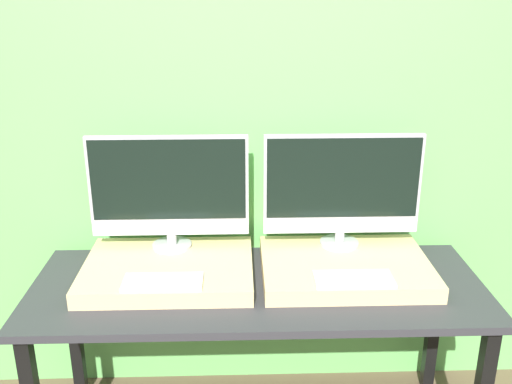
% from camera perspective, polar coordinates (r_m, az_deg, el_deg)
% --- Properties ---
extents(wall_back, '(8.00, 0.04, 2.60)m').
position_cam_1_polar(wall_back, '(2.39, -0.14, 8.07)').
color(wall_back, '#66B75B').
rests_on(wall_back, ground_plane).
extents(workbench, '(1.74, 0.65, 0.71)m').
position_cam_1_polar(workbench, '(2.26, 0.18, -10.82)').
color(workbench, '#2D2D33').
rests_on(workbench, ground_plane).
extents(wooden_riser_left, '(0.66, 0.48, 0.06)m').
position_cam_1_polar(wooden_riser_left, '(2.28, -8.74, -7.71)').
color(wooden_riser_left, '#D6B77F').
rests_on(wooden_riser_left, workbench).
extents(monitor_left, '(0.64, 0.16, 0.47)m').
position_cam_1_polar(monitor_left, '(2.30, -8.69, 0.26)').
color(monitor_left, '#B2B2B7').
rests_on(monitor_left, wooden_riser_left).
extents(keyboard_left, '(0.29, 0.13, 0.01)m').
position_cam_1_polar(keyboard_left, '(2.12, -9.30, -8.84)').
color(keyboard_left, silver).
rests_on(keyboard_left, wooden_riser_left).
extents(wooden_riser_right, '(0.66, 0.48, 0.06)m').
position_cam_1_polar(wooden_riser_right, '(2.30, 8.90, -7.45)').
color(wooden_riser_right, '#D6B77F').
rests_on(wooden_riser_right, workbench).
extents(monitor_right, '(0.64, 0.16, 0.47)m').
position_cam_1_polar(monitor_right, '(2.33, 8.62, 0.45)').
color(monitor_right, '#B2B2B7').
rests_on(monitor_right, wooden_riser_right).
extents(keyboard_right, '(0.29, 0.13, 0.01)m').
position_cam_1_polar(keyboard_right, '(2.14, 9.75, -8.54)').
color(keyboard_right, silver).
rests_on(keyboard_right, wooden_riser_right).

